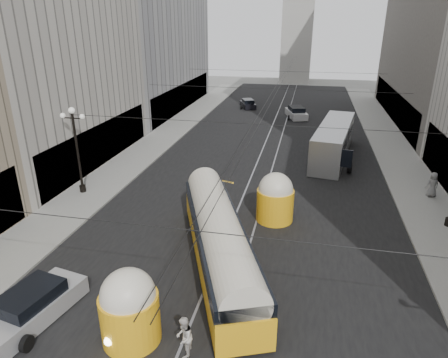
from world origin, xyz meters
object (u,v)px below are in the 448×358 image
at_px(pedestrian_crossing_b, 184,337).
at_px(pedestrian_sidewalk_right, 433,185).
at_px(city_bus, 334,139).
at_px(streetcar, 219,239).
at_px(sedan_silver, 32,306).

bearing_deg(pedestrian_crossing_b, pedestrian_sidewalk_right, 138.19).
bearing_deg(city_bus, pedestrian_crossing_b, -103.94).
bearing_deg(streetcar, pedestrian_crossing_b, -89.89).
xyz_separation_m(streetcar, city_bus, (6.48, 19.85, 0.11)).
bearing_deg(pedestrian_crossing_b, city_bus, 160.71).
height_order(city_bus, sedan_silver, city_bus).
xyz_separation_m(city_bus, pedestrian_sidewalk_right, (6.69, -8.24, -0.64)).
relative_size(sedan_silver, pedestrian_sidewalk_right, 2.74).
distance_m(streetcar, city_bus, 20.88).
distance_m(streetcar, pedestrian_crossing_b, 6.25).
xyz_separation_m(sedan_silver, pedestrian_sidewalk_right, (20.16, 17.29, 0.39)).
bearing_deg(city_bus, streetcar, -108.07).
relative_size(streetcar, city_bus, 1.12).
bearing_deg(pedestrian_crossing_b, streetcar, 174.75).
relative_size(streetcar, sedan_silver, 2.78).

